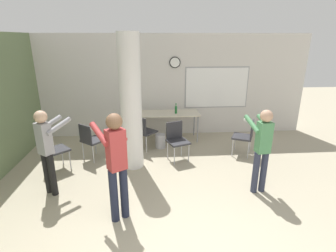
# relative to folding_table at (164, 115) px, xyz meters

# --- Properties ---
(wall_back) EXTENTS (8.00, 0.15, 2.80)m
(wall_back) POSITION_rel_folding_table_xyz_m (0.08, 0.51, 0.69)
(wall_back) COLOR silver
(wall_back) RESTS_ON ground_plane
(support_pillar) EXTENTS (0.44, 0.44, 2.80)m
(support_pillar) POSITION_rel_folding_table_xyz_m (-0.78, -1.52, 0.69)
(support_pillar) COLOR white
(support_pillar) RESTS_ON ground_plane
(folding_table) EXTENTS (1.85, 0.68, 0.76)m
(folding_table) POSITION_rel_folding_table_xyz_m (0.00, 0.00, 0.00)
(folding_table) COLOR beige
(folding_table) RESTS_ON ground_plane
(bottle_on_table) EXTENTS (0.06, 0.06, 0.28)m
(bottle_on_table) POSITION_rel_folding_table_xyz_m (0.30, -0.08, 0.16)
(bottle_on_table) COLOR #1E6B2D
(bottle_on_table) RESTS_ON folding_table
(waste_bin) EXTENTS (0.26, 0.26, 0.35)m
(waste_bin) POSITION_rel_folding_table_xyz_m (-0.14, -0.56, -0.54)
(waste_bin) COLOR #B2B2B7
(waste_bin) RESTS_ON ground_plane
(chair_table_left) EXTENTS (0.62, 0.62, 0.87)m
(chair_table_left) POSITION_rel_folding_table_xyz_m (-0.55, -0.64, -0.20)
(chair_table_left) COLOR #2D2D33
(chair_table_left) RESTS_ON ground_plane
(chair_mid_room) EXTENTS (0.59, 0.59, 0.87)m
(chair_mid_room) POSITION_rel_folding_table_xyz_m (1.84, -1.15, -0.20)
(chair_mid_room) COLOR #2D2D33
(chair_mid_room) RESTS_ON ground_plane
(chair_by_left_wall) EXTENTS (0.62, 0.62, 0.87)m
(chair_by_left_wall) POSITION_rel_folding_table_xyz_m (-2.42, -1.63, -0.20)
(chair_by_left_wall) COLOR #2D2D33
(chair_by_left_wall) RESTS_ON ground_plane
(chair_near_pillar) EXTENTS (0.62, 0.62, 0.87)m
(chair_near_pillar) POSITION_rel_folding_table_xyz_m (-1.74, -1.14, -0.20)
(chair_near_pillar) COLOR #2D2D33
(chair_near_pillar) RESTS_ON ground_plane
(chair_table_front) EXTENTS (0.56, 0.56, 0.87)m
(chair_table_front) POSITION_rel_folding_table_xyz_m (0.20, -1.25, -0.20)
(chair_table_front) COLOR #2D2D33
(chair_table_front) RESTS_ON ground_plane
(person_watching_back) EXTENTS (0.56, 0.62, 1.55)m
(person_watching_back) POSITION_rel_folding_table_xyz_m (-2.18, -2.48, 0.20)
(person_watching_back) COLOR black
(person_watching_back) RESTS_ON ground_plane
(person_playing_front) EXTENTS (0.59, 0.68, 1.70)m
(person_playing_front) POSITION_rel_folding_table_xyz_m (-0.91, -3.27, 0.29)
(person_playing_front) COLOR #1E2338
(person_playing_front) RESTS_ON ground_plane
(person_playing_side) EXTENTS (0.39, 0.60, 1.55)m
(person_playing_side) POSITION_rel_folding_table_xyz_m (1.54, -2.69, 0.20)
(person_playing_side) COLOR #2D3347
(person_playing_side) RESTS_ON ground_plane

